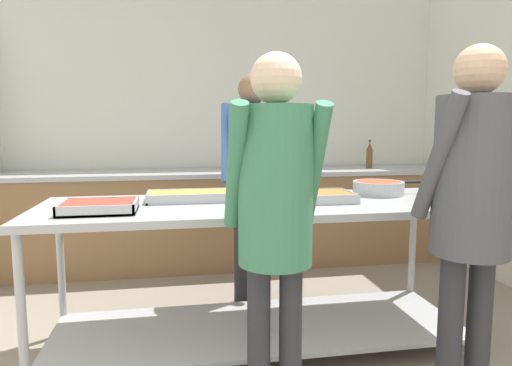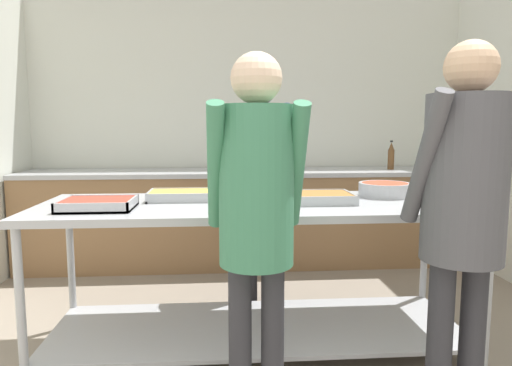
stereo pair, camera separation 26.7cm
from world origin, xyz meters
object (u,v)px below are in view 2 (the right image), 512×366
guest_serving_left (256,200)px  serving_tray_vegetables (320,198)px  serving_tray_greens (190,195)px  sauce_pan (385,189)px  guest_serving_right (464,195)px  serving_tray_roast (98,204)px  cook_behind_counter (261,164)px  water_bottle (391,156)px  plate_stack (258,194)px

guest_serving_left → serving_tray_vegetables: bearing=58.4°
serving_tray_greens → sauce_pan: size_ratio=1.06×
serving_tray_greens → guest_serving_right: bearing=-37.8°
serving_tray_roast → serving_tray_greens: size_ratio=0.76×
sauce_pan → cook_behind_counter: cook_behind_counter is taller
water_bottle → serving_tray_greens: bearing=-139.3°
serving_tray_greens → cook_behind_counter: 0.73m
sauce_pan → water_bottle: (0.61, 1.51, 0.10)m
cook_behind_counter → sauce_pan: bearing=-35.1°
serving_tray_roast → plate_stack: bearing=16.7°
guest_serving_right → cook_behind_counter: bearing=115.9°
serving_tray_roast → guest_serving_left: bearing=-34.7°
sauce_pan → guest_serving_left: size_ratio=0.29×
cook_behind_counter → water_bottle: (1.34, 1.00, -0.01)m
guest_serving_right → cook_behind_counter: (-0.71, 1.46, 0.01)m
plate_stack → water_bottle: 2.11m
water_bottle → serving_tray_roast: bearing=-141.1°
serving_tray_greens → cook_behind_counter: cook_behind_counter is taller
sauce_pan → guest_serving_left: guest_serving_left is taller
cook_behind_counter → water_bottle: cook_behind_counter is taller
plate_stack → serving_tray_vegetables: bearing=-21.0°
plate_stack → sauce_pan: bearing=4.0°
serving_tray_roast → water_bottle: (2.27, 1.83, 0.13)m
serving_tray_roast → cook_behind_counter: (0.93, 0.83, 0.14)m
serving_tray_roast → serving_tray_vegetables: bearing=6.1°
plate_stack → sauce_pan: sauce_pan is taller
sauce_pan → water_bottle: water_bottle is taller
plate_stack → cook_behind_counter: size_ratio=0.15×
guest_serving_right → cook_behind_counter: cook_behind_counter is taller
water_bottle → guest_serving_left: bearing=-121.9°
serving_tray_roast → water_bottle: 2.91m
plate_stack → sauce_pan: 0.79m
serving_tray_roast → guest_serving_right: guest_serving_right is taller
serving_tray_greens → water_bottle: bearing=40.7°
serving_tray_vegetables → cook_behind_counter: size_ratio=0.22×
serving_tray_roast → plate_stack: size_ratio=1.51×
serving_tray_greens → guest_serving_right: guest_serving_right is taller
serving_tray_greens → water_bottle: water_bottle is taller
serving_tray_greens → serving_tray_vegetables: size_ratio=1.32×
sauce_pan → guest_serving_right: 0.95m
serving_tray_greens → guest_serving_right: 1.49m
serving_tray_roast → guest_serving_left: 0.97m
sauce_pan → serving_tray_vegetables: bearing=-157.5°
serving_tray_vegetables → guest_serving_left: size_ratio=0.23×
serving_tray_roast → sauce_pan: (1.65, 0.31, 0.02)m
sauce_pan → cook_behind_counter: bearing=144.9°
sauce_pan → guest_serving_right: guest_serving_right is taller
serving_tray_roast → guest_serving_right: 1.76m
sauce_pan → guest_serving_left: bearing=-135.1°
guest_serving_left → plate_stack: bearing=84.8°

